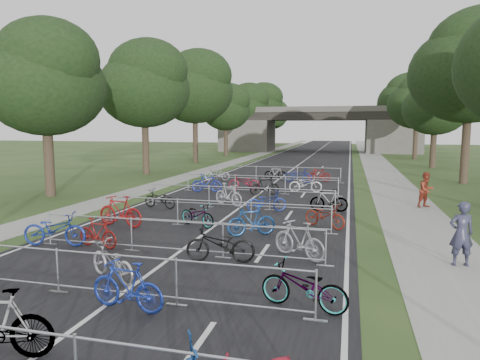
% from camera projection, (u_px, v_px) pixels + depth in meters
% --- Properties ---
extents(road, '(11.00, 140.00, 0.01)m').
position_uv_depth(road, '(308.00, 158.00, 54.54)').
color(road, black).
rests_on(road, ground).
extents(sidewalk_right, '(3.00, 140.00, 0.01)m').
position_uv_depth(sidewalk_right, '(373.00, 159.00, 52.55)').
color(sidewalk_right, gray).
rests_on(sidewalk_right, ground).
extents(sidewalk_left, '(2.00, 140.00, 0.01)m').
position_uv_depth(sidewalk_left, '(251.00, 157.00, 56.39)').
color(sidewalk_left, gray).
rests_on(sidewalk_left, ground).
extents(lane_markings, '(0.12, 140.00, 0.00)m').
position_uv_depth(lane_markings, '(308.00, 158.00, 54.54)').
color(lane_markings, silver).
rests_on(lane_markings, ground).
extents(overpass_bridge, '(31.00, 8.00, 7.05)m').
position_uv_depth(overpass_bridge, '(317.00, 130.00, 68.51)').
color(overpass_bridge, '#4E4C45').
rests_on(overpass_bridge, ground).
extents(tree_left_0, '(6.72, 6.72, 10.25)m').
position_uv_depth(tree_left_0, '(45.00, 81.00, 23.81)').
color(tree_left_0, '#33261C').
rests_on(tree_left_0, ground).
extents(tree_left_1, '(7.56, 7.56, 11.53)m').
position_uv_depth(tree_left_1, '(145.00, 86.00, 35.24)').
color(tree_left_1, '#33261C').
rests_on(tree_left_1, ground).
extents(tree_right_1, '(8.18, 8.18, 12.47)m').
position_uv_depth(tree_right_1, '(473.00, 69.00, 29.10)').
color(tree_right_1, '#33261C').
rests_on(tree_right_1, ground).
extents(tree_left_2, '(8.40, 8.40, 12.81)m').
position_uv_depth(tree_left_2, '(195.00, 89.00, 46.67)').
color(tree_left_2, '#33261C').
rests_on(tree_left_2, ground).
extents(tree_right_2, '(6.16, 6.16, 9.39)m').
position_uv_depth(tree_right_2, '(437.00, 106.00, 40.87)').
color(tree_right_2, '#33261C').
rests_on(tree_right_2, ground).
extents(tree_left_3, '(6.72, 6.72, 10.25)m').
position_uv_depth(tree_left_3, '(226.00, 108.00, 58.40)').
color(tree_left_3, '#33261C').
rests_on(tree_left_3, ground).
extents(tree_right_3, '(7.17, 7.17, 10.93)m').
position_uv_depth(tree_right_3, '(418.00, 103.00, 52.28)').
color(tree_right_3, '#33261C').
rests_on(tree_right_3, ground).
extents(tree_left_4, '(7.56, 7.56, 11.53)m').
position_uv_depth(tree_left_4, '(247.00, 106.00, 69.83)').
color(tree_left_4, '#33261C').
rests_on(tree_left_4, ground).
extents(tree_right_4, '(8.18, 8.18, 12.47)m').
position_uv_depth(tree_right_4, '(406.00, 100.00, 63.69)').
color(tree_right_4, '#33261C').
rests_on(tree_right_4, ground).
extents(tree_left_5, '(8.40, 8.40, 12.81)m').
position_uv_depth(tree_left_5, '(262.00, 105.00, 81.26)').
color(tree_left_5, '#33261C').
rests_on(tree_left_5, ground).
extents(tree_right_5, '(6.16, 6.16, 9.39)m').
position_uv_depth(tree_right_5, '(397.00, 116.00, 75.47)').
color(tree_right_5, '#33261C').
rests_on(tree_right_5, ground).
extents(tree_left_6, '(6.72, 6.72, 10.25)m').
position_uv_depth(tree_left_6, '(273.00, 115.00, 93.00)').
color(tree_left_6, '#33261C').
rests_on(tree_left_6, ground).
extents(tree_right_6, '(7.17, 7.17, 10.93)m').
position_uv_depth(tree_right_6, '(391.00, 112.00, 86.88)').
color(tree_right_6, '#33261C').
rests_on(tree_right_6, ground).
extents(barrier_row_1, '(9.70, 0.08, 1.10)m').
position_uv_depth(barrier_row_1, '(115.00, 276.00, 9.88)').
color(barrier_row_1, '#A3A6AB').
rests_on(barrier_row_1, ground).
extents(barrier_row_2, '(9.70, 0.08, 1.10)m').
position_uv_depth(barrier_row_2, '(176.00, 237.00, 13.34)').
color(barrier_row_2, '#A3A6AB').
rests_on(barrier_row_2, ground).
extents(barrier_row_3, '(9.70, 0.08, 1.10)m').
position_uv_depth(barrier_row_3, '(214.00, 214.00, 16.99)').
color(barrier_row_3, '#A3A6AB').
rests_on(barrier_row_3, ground).
extents(barrier_row_4, '(9.70, 0.08, 1.10)m').
position_uv_depth(barrier_row_4, '(239.00, 198.00, 20.84)').
color(barrier_row_4, '#A3A6AB').
rests_on(barrier_row_4, ground).
extents(barrier_row_5, '(9.70, 0.08, 1.10)m').
position_uv_depth(barrier_row_5, '(260.00, 184.00, 25.64)').
color(barrier_row_5, '#A3A6AB').
rests_on(barrier_row_5, ground).
extents(barrier_row_6, '(9.70, 0.08, 1.10)m').
position_uv_depth(barrier_row_6, '(277.00, 174.00, 31.41)').
color(barrier_row_6, '#A3A6AB').
rests_on(barrier_row_6, ground).
extents(bike_5, '(2.01, 1.51, 1.01)m').
position_uv_depth(bike_5, '(112.00, 262.00, 11.05)').
color(bike_5, '#A5A6AD').
rests_on(bike_5, ground).
extents(bike_6, '(1.90, 0.77, 1.11)m').
position_uv_depth(bike_6, '(127.00, 286.00, 9.24)').
color(bike_6, navy).
rests_on(bike_6, ground).
extents(bike_7, '(2.09, 1.13, 1.04)m').
position_uv_depth(bike_7, '(304.00, 287.00, 9.28)').
color(bike_7, '#A3A6AB').
rests_on(bike_7, ground).
extents(bike_8, '(2.25, 1.11, 1.13)m').
position_uv_depth(bike_8, '(55.00, 230.00, 14.28)').
color(bike_8, navy).
rests_on(bike_8, ground).
extents(bike_9, '(1.69, 0.81, 0.98)m').
position_uv_depth(bike_9, '(98.00, 233.00, 14.08)').
color(bike_9, maroon).
rests_on(bike_9, ground).
extents(bike_10, '(2.13, 1.03, 1.07)m').
position_uv_depth(bike_10, '(220.00, 245.00, 12.54)').
color(bike_10, black).
rests_on(bike_10, ground).
extents(bike_11, '(1.91, 1.48, 1.15)m').
position_uv_depth(bike_11, '(299.00, 240.00, 12.91)').
color(bike_11, gray).
rests_on(bike_11, ground).
extents(bike_12, '(2.16, 0.95, 1.26)m').
position_uv_depth(bike_12, '(120.00, 211.00, 17.03)').
color(bike_12, maroon).
rests_on(bike_12, ground).
extents(bike_13, '(1.89, 1.33, 0.94)m').
position_uv_depth(bike_13, '(197.00, 215.00, 17.12)').
color(bike_13, '#A3A6AB').
rests_on(bike_13, ground).
extents(bike_14, '(1.85, 1.39, 1.11)m').
position_uv_depth(bike_14, '(251.00, 221.00, 15.59)').
color(bike_14, navy).
rests_on(bike_14, ground).
extents(bike_15, '(1.91, 1.50, 0.97)m').
position_uv_depth(bike_15, '(325.00, 216.00, 16.91)').
color(bike_15, maroon).
rests_on(bike_15, ground).
extents(bike_16, '(1.84, 0.91, 0.92)m').
position_uv_depth(bike_16, '(160.00, 199.00, 20.90)').
color(bike_16, black).
rests_on(bike_16, ground).
extents(bike_17, '(1.89, 1.39, 1.13)m').
position_uv_depth(bike_17, '(228.00, 195.00, 21.60)').
color(bike_17, '#AEADB5').
rests_on(bike_17, ground).
extents(bike_18, '(1.99, 1.46, 1.00)m').
position_uv_depth(bike_18, '(267.00, 201.00, 20.04)').
color(bike_18, navy).
rests_on(bike_18, ground).
extents(bike_19, '(1.77, 0.51, 1.06)m').
position_uv_depth(bike_19, '(329.00, 201.00, 20.09)').
color(bike_19, '#A3A6AB').
rests_on(bike_19, ground).
extents(bike_20, '(1.91, 0.84, 1.11)m').
position_uv_depth(bike_20, '(207.00, 183.00, 26.12)').
color(bike_20, navy).
rests_on(bike_20, ground).
extents(bike_21, '(2.01, 0.94, 1.02)m').
position_uv_depth(bike_21, '(244.00, 182.00, 26.90)').
color(bike_21, maroon).
rests_on(bike_21, ground).
extents(bike_22, '(1.81, 1.26, 1.07)m').
position_uv_depth(bike_22, '(265.00, 186.00, 24.86)').
color(bike_22, black).
rests_on(bike_22, ground).
extents(bike_23, '(2.05, 0.97, 1.04)m').
position_uv_depth(bike_23, '(306.00, 184.00, 25.98)').
color(bike_23, silver).
rests_on(bike_23, ground).
extents(bike_24, '(1.94, 1.13, 0.96)m').
position_uv_depth(bike_24, '(217.00, 174.00, 31.65)').
color(bike_24, '#A5A5AD').
rests_on(bike_24, ground).
extents(bike_25, '(1.69, 0.54, 1.00)m').
position_uv_depth(bike_25, '(275.00, 173.00, 32.30)').
color(bike_25, '#A3A6AB').
rests_on(bike_25, ground).
extents(bike_26, '(2.11, 0.98, 1.07)m').
position_uv_depth(bike_26, '(298.00, 175.00, 30.59)').
color(bike_26, navy).
rests_on(bike_26, ground).
extents(bike_27, '(1.72, 0.77, 1.00)m').
position_uv_depth(bike_27, '(319.00, 175.00, 31.17)').
color(bike_27, maroon).
rests_on(bike_27, ground).
extents(pedestrian_a, '(0.75, 0.56, 1.87)m').
position_uv_depth(pedestrian_a, '(461.00, 234.00, 12.20)').
color(pedestrian_a, '#2D2E44').
rests_on(pedestrian_a, ground).
extents(pedestrian_b, '(1.07, 1.02, 1.74)m').
position_uv_depth(pedestrian_b, '(426.00, 190.00, 21.10)').
color(pedestrian_b, maroon).
rests_on(pedestrian_b, ground).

